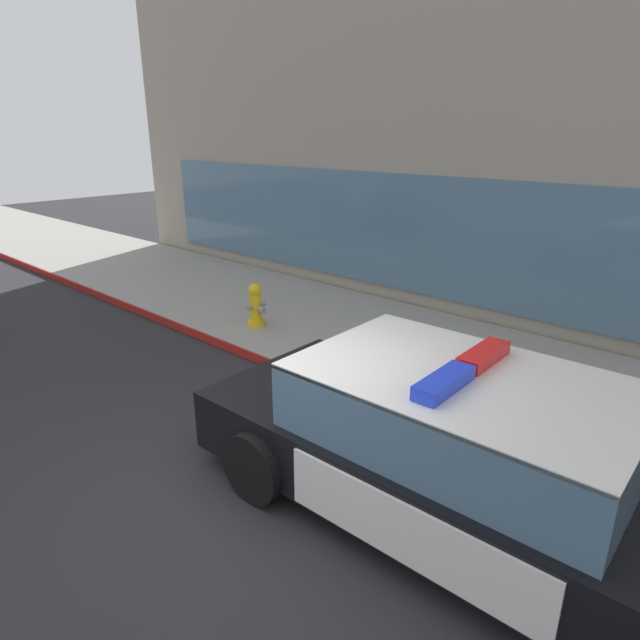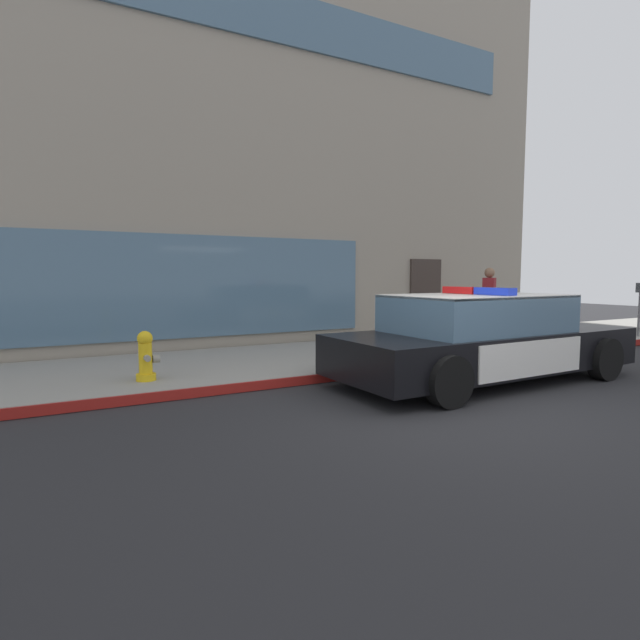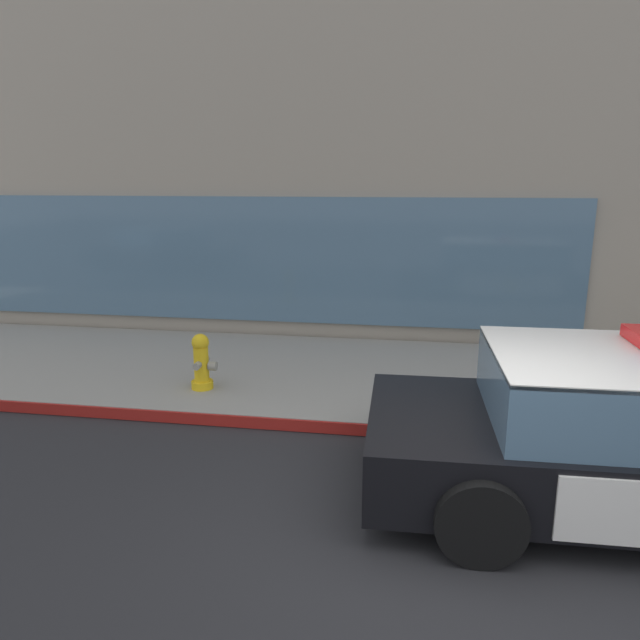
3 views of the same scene
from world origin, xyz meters
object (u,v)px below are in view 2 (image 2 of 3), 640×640
Objects in this scene: pedestrian_on_sidewalk at (489,303)px; parking_meter at (640,299)px; fire_hydrant at (146,357)px; police_cruiser at (482,338)px.

pedestrian_on_sidewalk is 1.28× the size of parking_meter.
fire_hydrant is at bearing -116.99° from pedestrian_on_sidewalk.
fire_hydrant is 0.54× the size of parking_meter.
parking_meter reaches higher than fire_hydrant.
parking_meter is at bearing 34.49° from pedestrian_on_sidewalk.
police_cruiser is 3.86× the size of parking_meter.
pedestrian_on_sidewalk reaches higher than parking_meter.
parking_meter is (3.71, -1.45, 0.07)m from pedestrian_on_sidewalk.
fire_hydrant is 8.14m from pedestrian_on_sidewalk.
police_cruiser is 7.13m from parking_meter.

